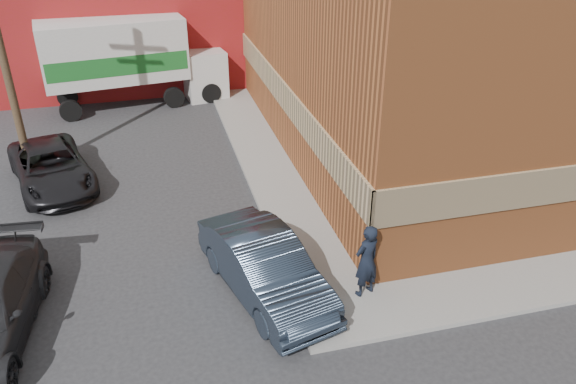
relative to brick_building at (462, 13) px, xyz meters
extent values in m
plane|color=#28282B|center=(-8.50, -9.00, -4.68)|extent=(90.00, 90.00, 0.00)
cube|color=#A4562A|center=(0.00, 0.00, -0.18)|extent=(14.00, 18.00, 9.00)
cube|color=tan|center=(-7.04, 0.00, -2.38)|extent=(0.08, 18.16, 1.00)
cube|color=gray|center=(-7.90, 0.00, -4.62)|extent=(1.80, 18.00, 0.12)
cube|color=maroon|center=(-14.50, 11.00, -2.18)|extent=(16.00, 8.00, 5.00)
cylinder|color=#4B3925|center=(-16.00, 0.00, -0.18)|extent=(0.26, 0.26, 9.00)
imported|color=black|center=(-7.18, -9.25, -3.61)|extent=(0.81, 0.67, 1.90)
imported|color=#283343|center=(-9.47, -8.50, -3.91)|extent=(2.79, 4.94, 1.54)
imported|color=black|center=(-15.08, -1.16, -4.01)|extent=(3.47, 5.25, 1.34)
cube|color=silver|center=(-12.92, 6.23, -2.11)|extent=(6.34, 3.26, 2.62)
cube|color=#1A6223|center=(-12.75, 5.03, -2.51)|extent=(5.79, 0.86, 0.81)
cube|color=silver|center=(-9.03, 6.80, -3.57)|extent=(2.11, 2.46, 2.22)
cylinder|color=black|center=(-14.97, 4.92, -4.23)|extent=(0.94, 0.43, 0.91)
cylinder|color=black|center=(-15.26, 6.91, -4.23)|extent=(0.94, 0.43, 0.91)
cylinder|color=black|center=(-10.58, 5.55, -4.23)|extent=(0.94, 0.43, 0.91)
cylinder|color=black|center=(-10.87, 7.55, -4.23)|extent=(0.94, 0.43, 0.91)
cylinder|color=black|center=(-8.89, 5.80, -4.23)|extent=(0.94, 0.43, 0.91)
cylinder|color=black|center=(-9.17, 7.80, -4.23)|extent=(0.94, 0.43, 0.91)
camera|label=1|loc=(-11.69, -19.26, 4.11)|focal=35.00mm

